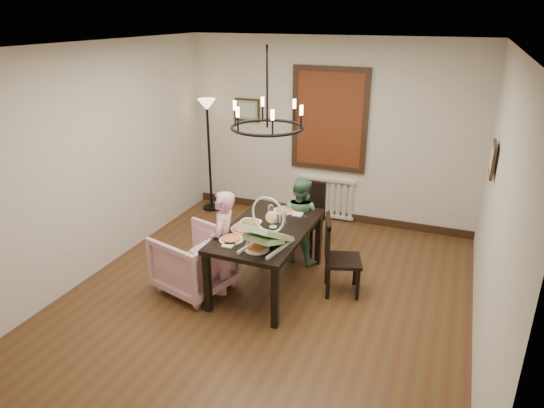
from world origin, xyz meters
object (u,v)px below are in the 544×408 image
Objects in this scene: armchair at (194,261)px; baby_bouncer at (266,231)px; chair_right at (343,256)px; floor_lamp at (209,157)px; drinking_glass at (284,221)px; chair_far at (305,217)px; seated_man at (300,227)px; dining_table at (268,235)px; elderly_woman at (224,251)px.

baby_bouncer reaches higher than armchair.
floor_lamp reaches higher than chair_right.
chair_right is 1.75m from armchair.
drinking_glass is at bearing 79.38° from chair_right.
seated_man is (0.03, -0.31, -0.00)m from chair_far.
armchair is at bearing 91.22° from chair_right.
seated_man is at bearing -31.24° from floor_lamp.
baby_bouncer is (0.96, -0.08, 0.59)m from armchair.
drinking_glass is (-0.01, 0.56, -0.12)m from baby_bouncer.
baby_bouncer is (0.03, -1.23, 0.48)m from seated_man.
dining_table is at bearing 131.54° from armchair.
chair_far is 2.16m from floor_lamp.
seated_man is at bearing 156.60° from armchair.
chair_right is at bearing 6.98° from drinking_glass.
armchair is 1.37× the size of baby_bouncer.
floor_lamp is (-2.68, 1.77, 0.43)m from chair_right.
seated_man is at bearing 80.02° from dining_table.
elderly_woman is (0.35, 0.09, 0.15)m from armchair.
seated_man is at bearing 102.34° from baby_bouncer.
dining_table is 2.03× the size of armchair.
baby_bouncer is at bearing -50.58° from floor_lamp.
dining_table is 0.91× the size of floor_lamp.
seated_man reaches higher than dining_table.
seated_man is 2.33m from floor_lamp.
baby_bouncer is 3.13m from floor_lamp.
baby_bouncer is 0.57m from drinking_glass.
seated_man is 0.76m from drinking_glass.
dining_table is 0.57m from baby_bouncer.
chair_far is 0.93× the size of elderly_woman.
dining_table is at bearing 84.40° from chair_right.
baby_bouncer is at bearing 100.73° from armchair.
armchair is 1.48m from seated_man.
chair_right is 0.91× the size of elderly_woman.
dining_table is 10.71× the size of drinking_glass.
elderly_woman is (-1.31, -0.47, 0.05)m from chair_right.
chair_right is 1.07m from baby_bouncer.
chair_far is 0.54× the size of floor_lamp.
dining_table is 0.92m from armchair.
dining_table is at bearing 114.07° from elderly_woman.
elderly_woman is at bearing -106.07° from chair_far.
armchair is 0.45× the size of floor_lamp.
armchair is (-1.65, -0.56, -0.11)m from chair_right.
elderly_woman is 6.79× the size of drinking_glass.
chair_right is 6.17× the size of drinking_glass.
chair_far is 1.61m from baby_bouncer.
floor_lamp is (-1.98, 2.41, -0.05)m from baby_bouncer.
chair_far is at bearing -24.39° from floor_lamp.
seated_man is (-0.72, 0.58, 0.01)m from chair_right.
elderly_woman is 1.20m from seated_man.
drinking_glass is at bearing 113.51° from elderly_woman.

